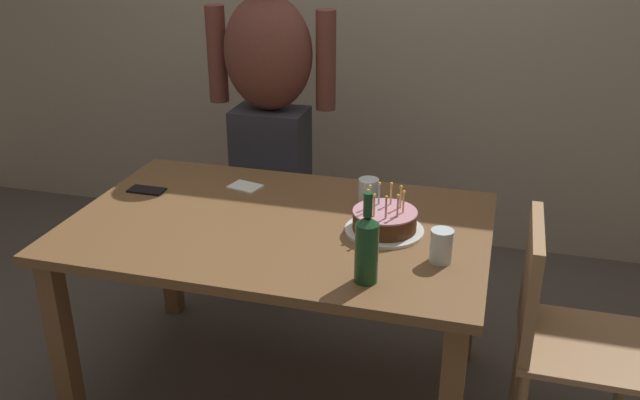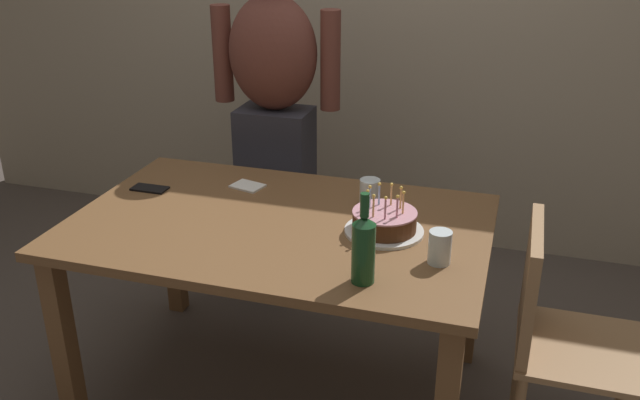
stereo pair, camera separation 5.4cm
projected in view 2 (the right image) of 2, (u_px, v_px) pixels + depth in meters
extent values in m
plane|color=#564C44|center=(283.00, 387.00, 2.77)|extent=(10.00, 10.00, 0.00)
cube|color=tan|center=(377.00, 5.00, 3.61)|extent=(5.20, 0.10, 2.60)
cube|color=brown|center=(279.00, 226.00, 2.48)|extent=(1.50, 0.96, 0.03)
cube|color=brown|center=(63.00, 342.00, 2.45)|extent=(0.07, 0.07, 0.70)
cube|color=brown|center=(173.00, 242.00, 3.17)|extent=(0.07, 0.07, 0.70)
cube|color=brown|center=(471.00, 286.00, 2.81)|extent=(0.07, 0.07, 0.70)
cylinder|color=white|center=(384.00, 231.00, 2.39)|extent=(0.28, 0.28, 0.01)
cylinder|color=#512D19|center=(384.00, 221.00, 2.37)|extent=(0.22, 0.22, 0.06)
cylinder|color=#D18E9E|center=(385.00, 212.00, 2.36)|extent=(0.22, 0.22, 0.01)
cylinder|color=#93B7DB|center=(370.00, 198.00, 2.38)|extent=(0.01, 0.01, 0.07)
sphere|color=#F9C64C|center=(370.00, 187.00, 2.36)|extent=(0.01, 0.01, 0.01)
cylinder|color=#93B7DB|center=(367.00, 203.00, 2.34)|extent=(0.01, 0.01, 0.07)
sphere|color=#F9C64C|center=(368.00, 191.00, 2.32)|extent=(0.01, 0.01, 0.01)
cylinder|color=#EAB266|center=(373.00, 207.00, 2.30)|extent=(0.01, 0.01, 0.07)
sphere|color=#F9C64C|center=(374.00, 196.00, 2.29)|extent=(0.01, 0.01, 0.01)
cylinder|color=pink|center=(385.00, 209.00, 2.29)|extent=(0.01, 0.01, 0.07)
sphere|color=#F9C64C|center=(386.00, 198.00, 2.27)|extent=(0.01, 0.01, 0.01)
cylinder|color=pink|center=(397.00, 208.00, 2.30)|extent=(0.01, 0.01, 0.07)
sphere|color=#F9C64C|center=(398.00, 197.00, 2.28)|extent=(0.01, 0.01, 0.01)
cylinder|color=#EAB266|center=(403.00, 204.00, 2.33)|extent=(0.01, 0.01, 0.07)
sphere|color=#F9C64C|center=(404.00, 192.00, 2.31)|extent=(0.01, 0.01, 0.01)
cylinder|color=#EAB266|center=(401.00, 199.00, 2.37)|extent=(0.01, 0.01, 0.07)
sphere|color=#F9C64C|center=(401.00, 188.00, 2.35)|extent=(0.01, 0.01, 0.01)
cylinder|color=#EAB266|center=(391.00, 196.00, 2.39)|extent=(0.01, 0.01, 0.07)
sphere|color=#F9C64C|center=(392.00, 184.00, 2.38)|extent=(0.01, 0.01, 0.01)
cylinder|color=#93B7DB|center=(379.00, 195.00, 2.40)|extent=(0.01, 0.01, 0.07)
sphere|color=#F9C64C|center=(380.00, 184.00, 2.38)|extent=(0.01, 0.01, 0.01)
cylinder|color=silver|center=(370.00, 192.00, 2.59)|extent=(0.08, 0.08, 0.10)
cylinder|color=silver|center=(440.00, 247.00, 2.17)|extent=(0.07, 0.07, 0.11)
cylinder|color=#194723|center=(363.00, 253.00, 2.04)|extent=(0.07, 0.07, 0.19)
cone|color=#194723|center=(364.00, 221.00, 2.00)|extent=(0.07, 0.07, 0.03)
cylinder|color=#194723|center=(365.00, 205.00, 1.98)|extent=(0.03, 0.03, 0.07)
cube|color=black|center=(150.00, 188.00, 2.75)|extent=(0.14, 0.07, 0.01)
cube|color=white|center=(248.00, 186.00, 2.77)|extent=(0.14, 0.12, 0.01)
cube|color=#33333D|center=(277.00, 200.00, 3.35)|extent=(0.34, 0.23, 0.92)
ellipsoid|color=brown|center=(273.00, 53.00, 3.06)|extent=(0.41, 0.27, 0.52)
cylinder|color=brown|center=(330.00, 61.00, 3.03)|extent=(0.09, 0.09, 0.44)
cylinder|color=brown|center=(222.00, 54.00, 3.17)|extent=(0.09, 0.09, 0.44)
cube|color=#A37A51|center=(583.00, 349.00, 2.23)|extent=(0.42, 0.42, 0.02)
cube|color=#A37A51|center=(530.00, 285.00, 2.20)|extent=(0.04, 0.40, 0.40)
cylinder|color=#A37A51|center=(624.00, 384.00, 2.43)|extent=(0.04, 0.04, 0.45)
cylinder|color=#A37A51|center=(519.00, 366.00, 2.53)|extent=(0.04, 0.04, 0.45)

